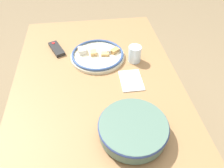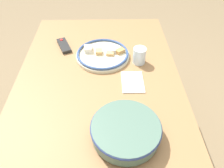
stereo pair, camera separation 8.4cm
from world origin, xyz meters
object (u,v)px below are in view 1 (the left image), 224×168
noodle_bowl (133,129)px  food_plate (97,55)px  tv_remote (57,49)px  drinking_glass (135,54)px

noodle_bowl → food_plate: size_ratio=0.90×
tv_remote → drinking_glass: 0.47m
food_plate → tv_remote: bearing=66.2°
food_plate → drinking_glass: bearing=-105.8°
drinking_glass → food_plate: bearing=74.2°
food_plate → tv_remote: food_plate is taller
food_plate → tv_remote: (0.11, 0.24, -0.01)m
noodle_bowl → food_plate: bearing=10.0°
tv_remote → drinking_glass: bearing=-43.0°
noodle_bowl → drinking_glass: 0.50m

